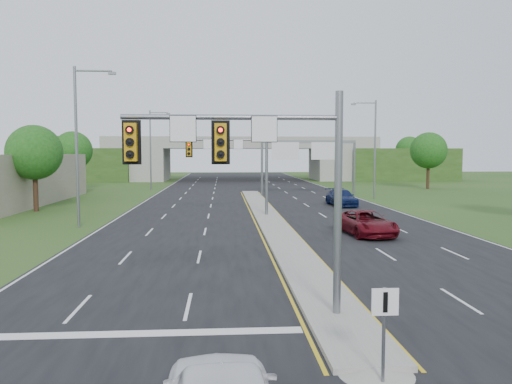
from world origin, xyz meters
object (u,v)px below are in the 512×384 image
at_px(car_far_a, 366,223).
at_px(keep_right_sign, 384,319).
at_px(signal_mast_near, 265,167).
at_px(signal_mast_far, 238,158).
at_px(sign_gantry, 307,152).
at_px(car_far_b, 341,198).
at_px(overpass, 241,161).

bearing_deg(car_far_a, keep_right_sign, -112.39).
height_order(signal_mast_near, keep_right_sign, signal_mast_near).
relative_size(signal_mast_far, sign_gantry, 0.60).
distance_m(sign_gantry, car_far_b, 12.98).
height_order(signal_mast_far, keep_right_sign, signal_mast_far).
xyz_separation_m(keep_right_sign, car_far_b, (8.02, 37.32, -0.71)).
bearing_deg(keep_right_sign, overpass, 90.00).
relative_size(car_far_a, car_far_b, 1.01).
bearing_deg(car_far_a, signal_mast_far, 121.63).
relative_size(signal_mast_near, car_far_a, 1.28).
xyz_separation_m(car_far_a, car_far_b, (2.63, 17.36, 0.03)).
bearing_deg(signal_mast_near, keep_right_sign, -63.06).
xyz_separation_m(overpass, car_far_a, (5.40, -64.57, -2.77)).
bearing_deg(overpass, signal_mast_near, -91.62).
bearing_deg(signal_mast_near, signal_mast_far, 90.00).
relative_size(signal_mast_far, car_far_a, 1.28).
height_order(sign_gantry, car_far_b, sign_gantry).
xyz_separation_m(overpass, car_far_b, (8.02, -47.21, -2.75)).
relative_size(signal_mast_far, car_far_b, 1.29).
bearing_deg(car_far_b, overpass, 97.39).
relative_size(signal_mast_far, keep_right_sign, 3.18).
xyz_separation_m(sign_gantry, overpass, (-6.68, 35.08, -1.69)).
distance_m(keep_right_sign, overpass, 84.55).
bearing_deg(keep_right_sign, car_far_a, 74.86).
xyz_separation_m(signal_mast_far, sign_gantry, (8.95, 19.99, 0.51)).
height_order(keep_right_sign, overpass, overpass).
relative_size(sign_gantry, car_far_b, 2.13).
distance_m(signal_mast_far, car_far_a, 12.83).
bearing_deg(sign_gantry, signal_mast_near, -101.25).
bearing_deg(signal_mast_far, car_far_b, 37.40).
bearing_deg(sign_gantry, car_far_a, -92.50).
distance_m(keep_right_sign, sign_gantry, 50.04).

